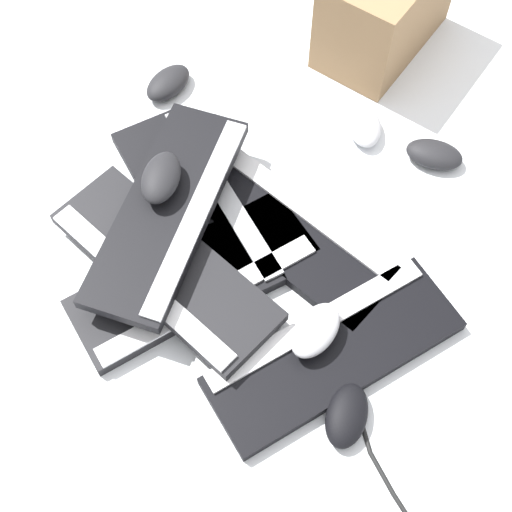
{
  "coord_description": "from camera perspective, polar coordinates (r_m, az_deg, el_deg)",
  "views": [
    {
      "loc": [
        -0.56,
        0.4,
        1.14
      ],
      "look_at": [
        -0.08,
        0.05,
        0.04
      ],
      "focal_mm": 50.0,
      "sensor_mm": 36.0,
      "label": 1
    }
  ],
  "objects": [
    {
      "name": "mouse_0",
      "position": [
        1.45,
        8.62,
        10.35
      ],
      "size": [
        0.13,
        0.11,
        0.04
      ],
      "primitive_type": "ellipsoid",
      "rotation": [
        0.0,
        0.0,
        5.76
      ],
      "color": "#B7B7BC",
      "rests_on": "ground"
    },
    {
      "name": "keyboard_2",
      "position": [
        1.21,
        6.17,
        -7.6
      ],
      "size": [
        0.19,
        0.45,
        0.03
      ],
      "color": "black",
      "rests_on": "ground"
    },
    {
      "name": "ground_plane",
      "position": [
        1.33,
        -0.07,
        2.63
      ],
      "size": [
        3.2,
        3.2,
        0.0
      ],
      "primitive_type": "plane",
      "color": "silver"
    },
    {
      "name": "mouse_1",
      "position": [
        1.18,
        4.79,
        -5.95
      ],
      "size": [
        0.1,
        0.13,
        0.04
      ],
      "primitive_type": "ellipsoid",
      "rotation": [
        0.0,
        0.0,
        5.05
      ],
      "color": "#B7B7BC",
      "rests_on": "keyboard_2"
    },
    {
      "name": "keyboard_1",
      "position": [
        1.26,
        -4.98,
        -1.83
      ],
      "size": [
        0.18,
        0.45,
        0.03
      ],
      "color": "black",
      "rests_on": "ground"
    },
    {
      "name": "mouse_5",
      "position": [
        1.44,
        14.07,
        7.89
      ],
      "size": [
        0.13,
        0.12,
        0.04
      ],
      "primitive_type": "ellipsoid",
      "rotation": [
        0.0,
        0.0,
        0.64
      ],
      "color": "black",
      "rests_on": "ground"
    },
    {
      "name": "cardboard_box",
      "position": [
        1.57,
        10.38,
        19.24
      ],
      "size": [
        0.26,
        0.34,
        0.21
      ],
      "primitive_type": "cube",
      "rotation": [
        0.0,
        0.0,
        1.9
      ],
      "color": "olive",
      "rests_on": "ground"
    },
    {
      "name": "keyboard_5",
      "position": [
        1.27,
        -6.97,
        3.68
      ],
      "size": [
        0.38,
        0.45,
        0.03
      ],
      "color": "black",
      "rests_on": "keyboard_4"
    },
    {
      "name": "keyboard_4",
      "position": [
        1.24,
        -7.34,
        -0.9
      ],
      "size": [
        0.46,
        0.23,
        0.03
      ],
      "color": "black",
      "rests_on": "keyboard_1"
    },
    {
      "name": "mouse_4",
      "position": [
        1.26,
        -7.61,
        6.23
      ],
      "size": [
        0.12,
        0.13,
        0.04
      ],
      "primitive_type": "ellipsoid",
      "rotation": [
        0.0,
        0.0,
        5.46
      ],
      "color": "black",
      "rests_on": "keyboard_5"
    },
    {
      "name": "keyboard_0",
      "position": [
        1.34,
        -4.85,
        4.12
      ],
      "size": [
        0.46,
        0.21,
        0.03
      ],
      "color": "black",
      "rests_on": "ground"
    },
    {
      "name": "mouse_2",
      "position": [
        1.17,
        7.27,
        -12.54
      ],
      "size": [
        0.12,
        0.13,
        0.04
      ],
      "primitive_type": "ellipsoid",
      "rotation": [
        0.0,
        0.0,
        2.22
      ],
      "color": "black",
      "rests_on": "ground"
    },
    {
      "name": "mouse_3",
      "position": [
        1.52,
        -7.05,
        13.57
      ],
      "size": [
        0.09,
        0.12,
        0.04
      ],
      "primitive_type": "ellipsoid",
      "rotation": [
        0.0,
        0.0,
        5.0
      ],
      "color": "black",
      "rests_on": "ground"
    },
    {
      "name": "keyboard_3",
      "position": [
        1.31,
        2.29,
        2.1
      ],
      "size": [
        0.46,
        0.24,
        0.03
      ],
      "color": "black",
      "rests_on": "ground"
    }
  ]
}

